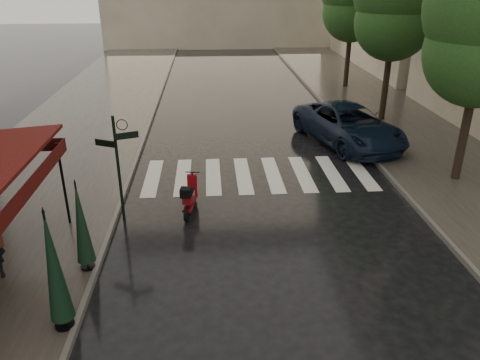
{
  "coord_description": "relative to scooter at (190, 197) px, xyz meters",
  "views": [
    {
      "loc": [
        1.31,
        -8.99,
        6.53
      ],
      "look_at": [
        2.1,
        2.47,
        1.4
      ],
      "focal_mm": 35.0,
      "sensor_mm": 36.0,
      "label": 1
    }
  ],
  "objects": [
    {
      "name": "crosswalk",
      "position": [
        2.3,
        2.64,
        -0.48
      ],
      "size": [
        7.85,
        3.2,
        0.01
      ],
      "color": "silver",
      "rests_on": "ground"
    },
    {
      "name": "curb_near",
      "position": [
        -2.13,
        8.64,
        -0.42
      ],
      "size": [
        0.12,
        60.0,
        0.16
      ],
      "primitive_type": "cube",
      "color": "#595651",
      "rests_on": "ground"
    },
    {
      "name": "parasol_back",
      "position": [
        -2.33,
        -2.86,
        0.83
      ],
      "size": [
        0.42,
        0.42,
        2.24
      ],
      "color": "black",
      "rests_on": "sidewalk_near"
    },
    {
      "name": "curb_far",
      "position": [
        6.77,
        8.64,
        -0.42
      ],
      "size": [
        0.12,
        60.0,
        0.16
      ],
      "primitive_type": "cube",
      "color": "#595651",
      "rests_on": "ground"
    },
    {
      "name": "sidewalk_far",
      "position": [
        9.57,
        8.64,
        -0.43
      ],
      "size": [
        5.5,
        60.0,
        0.12
      ],
      "primitive_type": "cube",
      "color": "#38332D",
      "rests_on": "ground"
    },
    {
      "name": "parasol_front",
      "position": [
        -2.33,
        -4.86,
        1.03
      ],
      "size": [
        0.47,
        0.47,
        2.6
      ],
      "color": "black",
      "rests_on": "sidewalk_near"
    },
    {
      "name": "scooter",
      "position": [
        0.0,
        0.0,
        0.0
      ],
      "size": [
        0.55,
        1.6,
        1.06
      ],
      "rotation": [
        0.0,
        0.0,
        -0.16
      ],
      "color": "black",
      "rests_on": "ground"
    },
    {
      "name": "signpost",
      "position": [
        -1.87,
        -0.36,
        1.34
      ],
      "size": [
        1.17,
        0.29,
        3.1
      ],
      "color": "black",
      "rests_on": "ground"
    },
    {
      "name": "ground",
      "position": [
        -0.68,
        -3.36,
        -0.49
      ],
      "size": [
        120.0,
        120.0,
        0.0
      ],
      "primitive_type": "plane",
      "color": "black",
      "rests_on": "ground"
    },
    {
      "name": "parked_car",
      "position": [
        6.32,
        5.7,
        0.3
      ],
      "size": [
        4.12,
        6.17,
        1.57
      ],
      "primitive_type": "imported",
      "rotation": [
        0.0,
        0.0,
        0.29
      ],
      "color": "black",
      "rests_on": "ground"
    },
    {
      "name": "sidewalk_near",
      "position": [
        -5.18,
        8.64,
        -0.43
      ],
      "size": [
        6.0,
        60.0,
        0.12
      ],
      "primitive_type": "cube",
      "color": "#38332D",
      "rests_on": "ground"
    }
  ]
}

